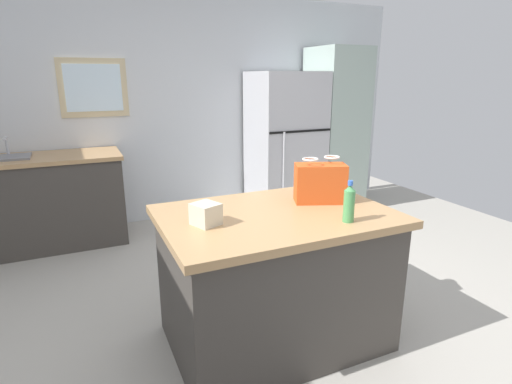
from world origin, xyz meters
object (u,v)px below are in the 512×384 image
Objects in this scene: refrigerator at (285,145)px; kitchen_island at (276,278)px; bottle at (349,204)px; tall_cabinet at (335,130)px; shopping_bag at (320,183)px; small_box at (206,214)px.

kitchen_island is at bearing -119.41° from refrigerator.
refrigerator reaches higher than bottle.
tall_cabinet is 5.61× the size of shopping_bag.
refrigerator is at bearing -179.98° from tall_cabinet.
tall_cabinet is at bearing 48.67° from kitchen_island.
kitchen_island is at bearing -131.33° from tall_cabinet.
shopping_bag is 0.81m from small_box.
shopping_bag is 2.57× the size of small_box.
refrigerator is 2.77m from bottle.
refrigerator is 4.80× the size of shopping_bag.
small_box is 0.59× the size of bottle.
refrigerator is at bearing 60.59° from kitchen_island.
refrigerator is 7.25× the size of bottle.
tall_cabinet is 3.36m from small_box.
shopping_bag is at bearing 7.16° from small_box.
bottle is (0.29, -0.30, 0.54)m from kitchen_island.
bottle is (0.74, -0.28, 0.05)m from small_box.
bottle is at bearing -20.96° from small_box.
bottle is (-0.99, -2.59, 0.12)m from refrigerator.
refrigerator is at bearing 69.02° from bottle.
tall_cabinet is (2.01, 2.28, 0.56)m from kitchen_island.
tall_cabinet is 8.48× the size of bottle.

